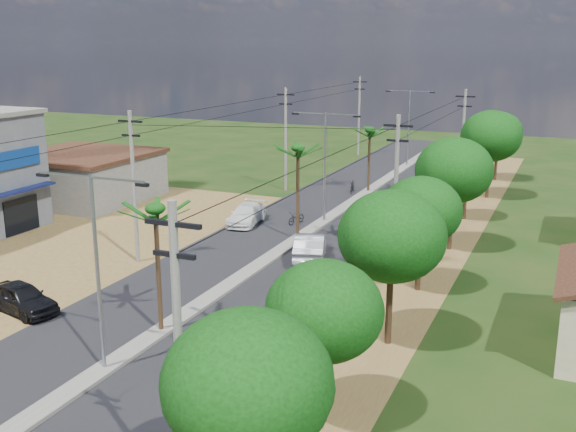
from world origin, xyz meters
name	(u,v)px	position (x,y,z in m)	size (l,w,h in m)	color
ground	(105,371)	(0.00, 0.00, 0.00)	(160.00, 160.00, 0.00)	black
road	(265,262)	(0.00, 15.00, 0.02)	(12.00, 110.00, 0.04)	black
median	(286,247)	(0.00, 18.00, 0.09)	(1.00, 90.00, 0.18)	#605E56
dirt_shoulder_east	(405,281)	(8.50, 15.00, 0.01)	(5.00, 90.00, 0.03)	brown
low_shed	(83,176)	(-21.00, 24.00, 1.97)	(10.40, 10.40, 3.95)	#605E56
tree_east_a	(248,383)	(9.50, -6.00, 4.49)	(4.40, 4.40, 6.37)	black
tree_east_b	(324,311)	(9.30, 0.00, 4.11)	(4.00, 4.00, 5.83)	black
tree_east_c	(392,236)	(9.70, 7.00, 4.86)	(4.60, 4.60, 6.83)	black
tree_east_d	(421,211)	(9.40, 14.00, 4.34)	(4.20, 4.20, 6.13)	black
tree_east_e	(454,170)	(9.60, 22.00, 5.09)	(4.80, 4.80, 7.14)	black
tree_east_f	(467,168)	(9.20, 30.00, 3.89)	(3.80, 3.80, 5.52)	black
tree_east_g	(491,136)	(9.80, 38.00, 5.24)	(5.00, 5.00, 7.38)	black
tree_east_h	(499,132)	(9.50, 46.00, 4.64)	(4.40, 4.40, 6.52)	black
palm_median_near	(155,214)	(0.00, 4.00, 5.54)	(2.00, 2.00, 6.15)	black
palm_median_mid	(298,152)	(0.00, 20.00, 5.90)	(2.00, 2.00, 6.55)	black
palm_median_far	(370,133)	(0.00, 36.00, 5.26)	(2.00, 2.00, 5.85)	black
streetlight_near	(96,257)	(0.00, 0.00, 4.79)	(5.10, 0.18, 8.00)	gray
streetlight_mid	(325,158)	(0.00, 25.00, 4.79)	(5.10, 0.18, 8.00)	gray
streetlight_far	(409,121)	(0.00, 50.00, 4.79)	(5.10, 0.18, 8.00)	gray
utility_pole_w_b	(134,184)	(-7.00, 12.00, 4.76)	(1.60, 0.24, 9.00)	#605E56
utility_pole_w_c	(286,137)	(-7.00, 34.00, 4.76)	(1.60, 0.24, 9.00)	#605E56
utility_pole_w_d	(359,114)	(-7.00, 55.00, 4.76)	(1.60, 0.24, 9.00)	#605E56
utility_pole_e_a	(179,359)	(7.50, -6.00, 4.76)	(1.60, 0.24, 9.00)	#605E56
utility_pole_e_b	(396,192)	(7.50, 16.00, 4.76)	(1.60, 0.24, 9.00)	#605E56
utility_pole_e_c	(463,140)	(7.50, 38.00, 4.76)	(1.60, 0.24, 9.00)	#605E56
car_silver_mid	(310,247)	(2.30, 16.46, 0.83)	(1.75, 5.01, 1.65)	gray
car_white_far	(246,215)	(-5.00, 22.34, 0.68)	(1.91, 4.71, 1.37)	silver
car_parked_dark	(22,298)	(-7.50, 3.31, 0.73)	(1.72, 4.27, 1.45)	black
moto_rider_west_a	(296,218)	(-1.65, 23.71, 0.46)	(0.60, 1.73, 0.91)	black
moto_rider_west_b	(352,187)	(-1.20, 35.17, 0.55)	(0.52, 1.84, 1.10)	black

